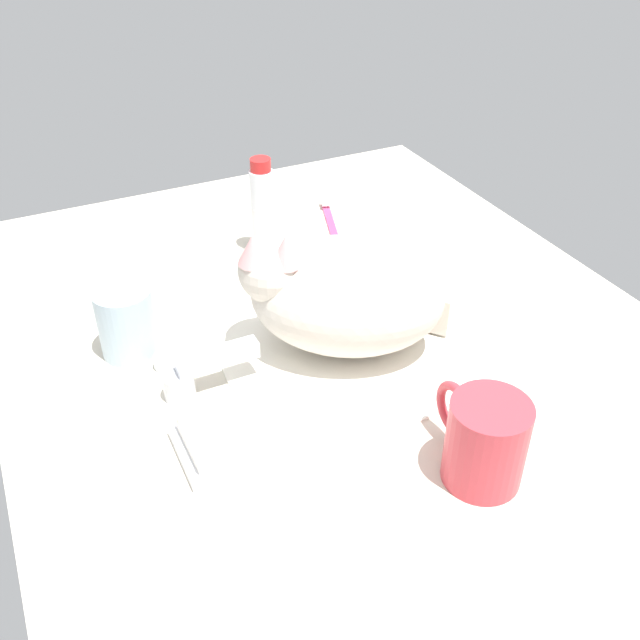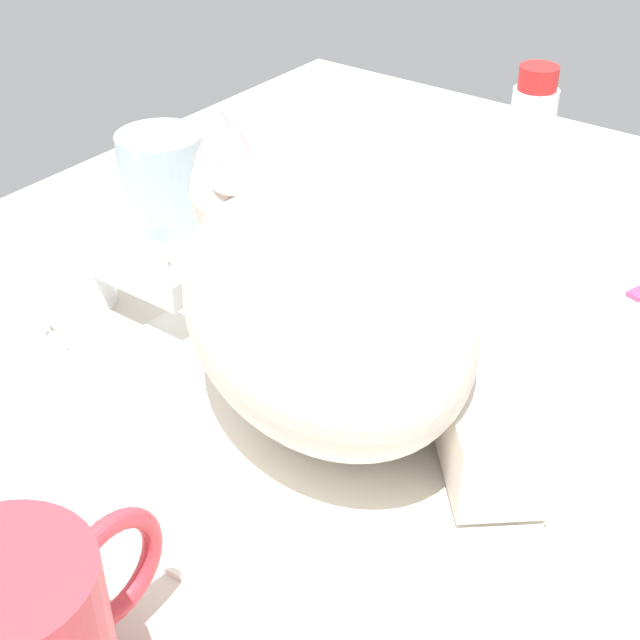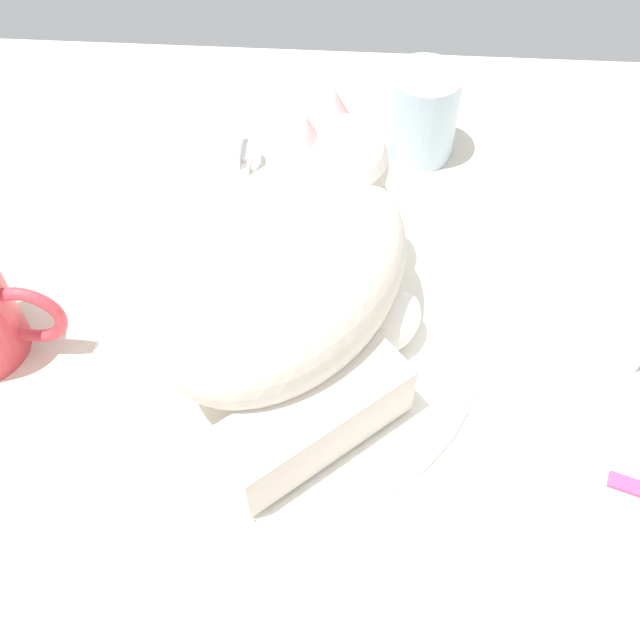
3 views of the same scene
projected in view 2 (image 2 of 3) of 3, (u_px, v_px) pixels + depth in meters
ground_plane at (324, 428)px, 60.15cm from camera, size 110.00×82.50×3.00cm
sink_basin at (324, 405)px, 59.10cm from camera, size 31.53×31.53×0.76cm
faucet at (106, 282)px, 67.72cm from camera, size 14.69×11.44×5.21cm
cat at (325, 299)px, 55.49cm from camera, size 25.71×29.99×16.22cm
rinse_cup at (163, 185)px, 76.19cm from camera, size 7.02×7.02×8.93cm
toothpaste_bottle at (529, 166)px, 73.31cm from camera, size 3.59×3.59×14.99cm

